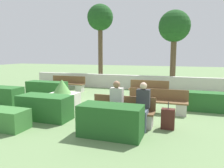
# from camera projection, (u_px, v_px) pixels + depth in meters

# --- Properties ---
(ground_plane) EXTENTS (60.00, 60.00, 0.00)m
(ground_plane) POSITION_uv_depth(u_px,v_px,m) (97.00, 107.00, 8.75)
(ground_plane) COLOR #6B8956
(perimeter_wall) EXTENTS (12.69, 0.30, 0.84)m
(perimeter_wall) POSITION_uv_depth(u_px,v_px,m) (128.00, 82.00, 13.28)
(perimeter_wall) COLOR beige
(perimeter_wall) RESTS_ON ground_plane
(bench_front) EXTENTS (1.96, 0.48, 0.85)m
(bench_front) POSITION_uv_depth(u_px,v_px,m) (122.00, 114.00, 6.61)
(bench_front) COLOR brown
(bench_front) RESTS_ON ground_plane
(bench_left_side) EXTENTS (2.15, 0.48, 0.85)m
(bench_left_side) POSITION_uv_depth(u_px,v_px,m) (157.00, 104.00, 7.92)
(bench_left_side) COLOR brown
(bench_left_side) RESTS_ON ground_plane
(bench_right_side) EXTENTS (1.87, 0.49, 0.85)m
(bench_right_side) POSITION_uv_depth(u_px,v_px,m) (148.00, 92.00, 10.46)
(bench_right_side) COLOR brown
(bench_right_side) RESTS_ON ground_plane
(bench_back) EXTENTS (2.11, 0.49, 0.85)m
(bench_back) POSITION_uv_depth(u_px,v_px,m) (67.00, 85.00, 12.51)
(bench_back) COLOR brown
(bench_back) RESTS_ON ground_plane
(person_seated_man) EXTENTS (0.38, 0.64, 1.34)m
(person_seated_man) POSITION_uv_depth(u_px,v_px,m) (116.00, 101.00, 6.47)
(person_seated_man) COLOR #515B70
(person_seated_man) RESTS_ON ground_plane
(person_seated_woman) EXTENTS (0.38, 0.64, 1.33)m
(person_seated_woman) POSITION_uv_depth(u_px,v_px,m) (142.00, 104.00, 6.21)
(person_seated_woman) COLOR #515B70
(person_seated_woman) RESTS_ON ground_plane
(hedge_block_near_left) EXTENTS (1.65, 0.76, 0.83)m
(hedge_block_near_left) POSITION_uv_depth(u_px,v_px,m) (111.00, 121.00, 5.66)
(hedge_block_near_left) COLOR #235623
(hedge_block_near_left) RESTS_ON ground_plane
(hedge_block_near_right) EXTENTS (1.91, 0.72, 0.82)m
(hedge_block_near_right) POSITION_uv_depth(u_px,v_px,m) (0.00, 97.00, 8.82)
(hedge_block_near_right) COLOR #286028
(hedge_block_near_right) RESTS_ON ground_plane
(hedge_block_mid_left) EXTENTS (1.37, 0.69, 0.57)m
(hedge_block_mid_left) POSITION_uv_depth(u_px,v_px,m) (4.00, 119.00, 6.24)
(hedge_block_mid_left) COLOR #3D7A38
(hedge_block_mid_left) RESTS_ON ground_plane
(hedge_block_mid_right) EXTENTS (1.72, 0.80, 0.79)m
(hedge_block_mid_right) POSITION_uv_depth(u_px,v_px,m) (45.00, 107.00, 7.14)
(hedge_block_mid_right) COLOR #286028
(hedge_block_mid_right) RESTS_ON ground_plane
(hedge_block_far_left) EXTENTS (1.80, 0.68, 0.70)m
(hedge_block_far_left) POSITION_uv_depth(u_px,v_px,m) (212.00, 102.00, 8.14)
(hedge_block_far_left) COLOR #286028
(hedge_block_far_left) RESTS_ON ground_plane
(hedge_block_far_right) EXTENTS (2.08, 0.70, 0.73)m
(hedge_block_far_right) POSITION_uv_depth(u_px,v_px,m) (47.00, 89.00, 11.12)
(hedge_block_far_right) COLOR #286028
(hedge_block_far_right) RESTS_ON ground_plane
(planter_corner_left) EXTENTS (1.07, 1.07, 1.16)m
(planter_corner_left) POSITION_uv_depth(u_px,v_px,m) (62.00, 97.00, 8.45)
(planter_corner_left) COLOR beige
(planter_corner_left) RESTS_ON ground_plane
(suitcase) EXTENTS (0.37, 0.23, 0.79)m
(suitcase) POSITION_uv_depth(u_px,v_px,m) (168.00, 119.00, 6.21)
(suitcase) COLOR #471E19
(suitcase) RESTS_ON ground_plane
(tree_leftmost) EXTENTS (1.75, 1.75, 5.43)m
(tree_leftmost) POSITION_uv_depth(u_px,v_px,m) (100.00, 20.00, 14.76)
(tree_leftmost) COLOR brown
(tree_leftmost) RESTS_ON ground_plane
(tree_center_left) EXTENTS (1.93, 1.93, 4.77)m
(tree_center_left) POSITION_uv_depth(u_px,v_px,m) (174.00, 28.00, 13.37)
(tree_center_left) COLOR brown
(tree_center_left) RESTS_ON ground_plane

